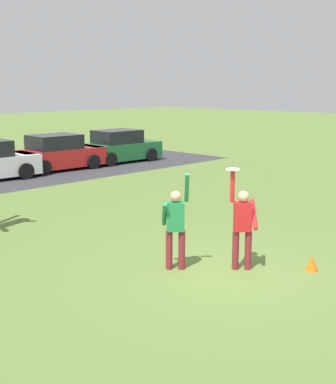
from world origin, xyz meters
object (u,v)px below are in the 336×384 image
(parked_car_red, at_px, (57,154))
(parked_car_green, at_px, (119,147))
(frisbee_disc, at_px, (233,169))
(person_defender, at_px, (176,223))
(person_catcher, at_px, (243,223))
(field_cone_orange, at_px, (312,263))

(parked_car_red, relative_size, parked_car_green, 1.00)
(frisbee_disc, bearing_deg, parked_car_green, 57.74)
(person_defender, distance_m, parked_car_red, 13.98)
(person_catcher, bearing_deg, frisbee_disc, -0.00)
(person_defender, relative_size, parked_car_green, 0.49)
(person_defender, height_order, parked_car_red, person_defender)
(person_defender, bearing_deg, frisbee_disc, 0.00)
(person_defender, distance_m, frisbee_disc, 1.59)
(person_catcher, bearing_deg, parked_car_red, -63.15)
(person_defender, bearing_deg, field_cone_orange, -1.76)
(frisbee_disc, xyz_separation_m, field_cone_orange, (1.09, -1.25, -1.93))
(person_defender, relative_size, frisbee_disc, 7.13)
(parked_car_red, bearing_deg, person_catcher, -106.67)
(parked_car_green, bearing_deg, frisbee_disc, -119.73)
(person_catcher, distance_m, parked_car_red, 14.55)
(person_defender, xyz_separation_m, parked_car_red, (5.73, 12.75, -0.25))
(frisbee_disc, bearing_deg, parked_car_red, 70.01)
(parked_car_red, distance_m, parked_car_green, 3.57)
(person_defender, xyz_separation_m, parked_car_green, (9.30, 12.66, -0.25))
(person_catcher, xyz_separation_m, parked_car_green, (8.35, 13.65, -0.25))
(person_catcher, distance_m, field_cone_orange, 1.65)
(person_catcher, height_order, field_cone_orange, person_catcher)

